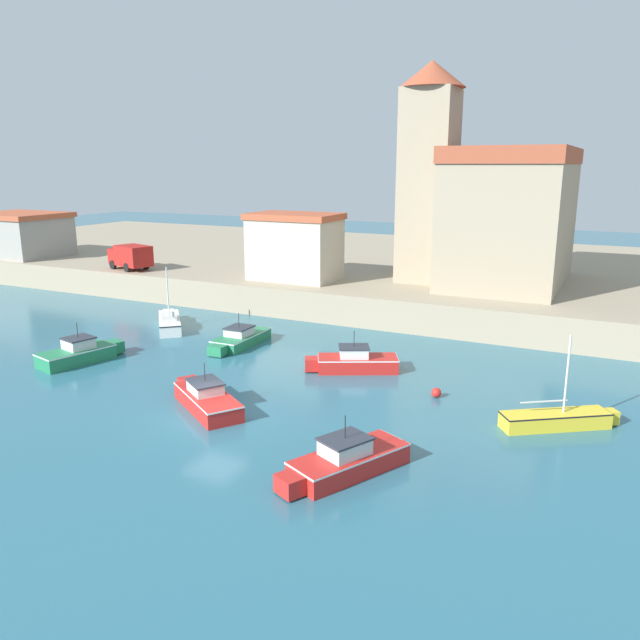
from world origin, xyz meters
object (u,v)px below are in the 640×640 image
truck_on_quay (130,256)px  motorboat_red_5 (206,398)px  harbor_shed_mid_row (295,246)px  motorboat_green_0 (79,353)px  sailboat_white_3 (169,322)px  mooring_buoy (436,393)px  motorboat_red_6 (354,361)px  church (496,208)px  motorboat_red_2 (346,460)px  motorboat_green_4 (240,338)px  sailboat_yellow_1 (557,419)px  harbor_shed_near_wharf (21,234)px

truck_on_quay → motorboat_red_5: bearing=-40.9°
harbor_shed_mid_row → truck_on_quay: 15.86m
motorboat_green_0 → motorboat_red_5: (11.20, -2.62, -0.04)m
sailboat_white_3 → mooring_buoy: 21.72m
motorboat_green_0 → motorboat_red_6: motorboat_green_0 is taller
church → truck_on_quay: bearing=-165.2°
harbor_shed_mid_row → truck_on_quay: harbor_shed_mid_row is taller
motorboat_green_0 → truck_on_quay: bearing=123.9°
motorboat_red_2 → mooring_buoy: size_ratio=11.27×
sailboat_white_3 → motorboat_green_4: bearing=-11.9°
church → truck_on_quay: size_ratio=3.59×
motorboat_green_0 → sailboat_white_3: size_ratio=1.03×
sailboat_yellow_1 → motorboat_green_4: (-20.08, 4.70, 0.07)m
church → truck_on_quay: (-30.50, -8.07, -4.72)m
motorboat_red_2 → motorboat_red_5: 9.26m
motorboat_red_6 → truck_on_quay: size_ratio=1.13×
motorboat_green_0 → church: (19.16, 24.95, 7.66)m
motorboat_red_2 → truck_on_quay: 38.67m
harbor_shed_mid_row → truck_on_quay: size_ratio=1.54×
sailboat_yellow_1 → motorboat_red_6: size_ratio=0.94×
truck_on_quay → sailboat_white_3: bearing=-36.8°
motorboat_red_6 → harbor_shed_mid_row: 17.95m
motorboat_green_4 → harbor_shed_mid_row: harbor_shed_mid_row is taller
harbor_shed_mid_row → mooring_buoy: bearing=-43.1°
church → harbor_shed_near_wharf: size_ratio=1.90×
harbor_shed_near_wharf → motorboat_red_5: bearing=-28.7°
sailboat_white_3 → church: church is taller
sailboat_white_3 → motorboat_red_5: sailboat_white_3 is taller
motorboat_red_2 → motorboat_green_0: bearing=164.2°
sailboat_white_3 → mooring_buoy: bearing=-13.1°
sailboat_yellow_1 → motorboat_red_5: (-15.52, -5.12, 0.12)m
motorboat_green_4 → church: size_ratio=0.32×
sailboat_white_3 → church: 26.56m
motorboat_red_5 → harbor_shed_mid_row: (-6.92, 21.80, 4.49)m
motorboat_red_5 → harbor_shed_near_wharf: 44.54m
church → motorboat_red_5: bearing=-106.1°
sailboat_yellow_1 → motorboat_red_2: (-6.78, -8.16, 0.14)m
sailboat_yellow_1 → harbor_shed_near_wharf: size_ratio=0.56×
motorboat_red_6 → harbor_shed_near_wharf: harbor_shed_near_wharf is taller
mooring_buoy → truck_on_quay: truck_on_quay is taller
harbor_shed_mid_row → harbor_shed_near_wharf: bearing=-179.1°
sailboat_yellow_1 → mooring_buoy: size_ratio=9.92×
motorboat_red_6 → harbor_shed_near_wharf: 45.16m
church → truck_on_quay: 31.90m
mooring_buoy → truck_on_quay: bearing=157.8°
motorboat_green_4 → harbor_shed_mid_row: bearing=101.2°
sailboat_yellow_1 → motorboat_red_6: sailboat_yellow_1 is taller
sailboat_white_3 → motorboat_red_5: size_ratio=0.95×
sailboat_yellow_1 → harbor_shed_near_wharf: 56.94m
motorboat_red_2 → harbor_shed_near_wharf: harbor_shed_near_wharf is taller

